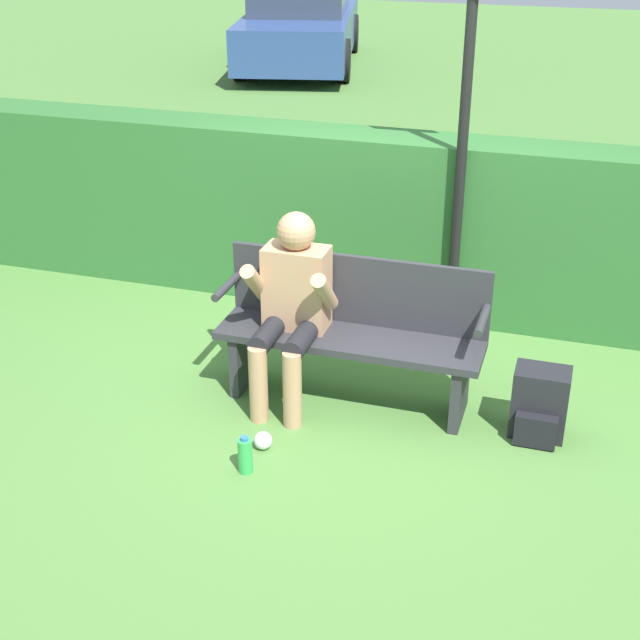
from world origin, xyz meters
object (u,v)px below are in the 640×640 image
backpack (539,405)px  water_bottle (245,455)px  parked_car (301,24)px  person_seated (292,301)px  park_bench (352,330)px  signpost (464,122)px

backpack → water_bottle: bearing=-150.1°
water_bottle → parked_car: parked_car is taller
backpack → parked_car: 11.63m
water_bottle → person_seated: bearing=90.8°
park_bench → person_seated: size_ratio=1.37×
parked_car → backpack: bearing=-167.5°
park_bench → person_seated: (-0.34, -0.12, 0.20)m
person_seated → parked_car: parked_car is taller
park_bench → water_bottle: 1.05m
signpost → parked_car: bearing=114.5°
signpost → parked_car: 10.28m
water_bottle → signpost: (0.75, 2.03, 1.38)m
person_seated → parked_car: bearing=108.3°
park_bench → parked_car: parked_car is taller
person_seated → park_bench: bearing=19.0°
person_seated → backpack: person_seated is taller
park_bench → backpack: (1.14, -0.09, -0.26)m
park_bench → parked_car: (-3.82, 10.42, 0.23)m
backpack → signpost: 1.89m
backpack → parked_car: (-4.96, 10.51, 0.49)m
park_bench → backpack: park_bench is taller
backpack → parked_car: size_ratio=0.09×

